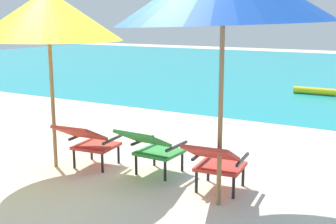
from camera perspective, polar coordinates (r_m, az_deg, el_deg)
name	(u,v)px	position (r m, az deg, el deg)	size (l,w,h in m)	color
ground_plane	(253,118)	(9.25, 10.75, -0.69)	(40.00, 40.00, 0.00)	beige
ocean_band	(333,72)	(17.58, 20.17, 4.72)	(40.00, 18.00, 0.01)	teal
swim_buoy	(325,92)	(12.31, 19.25, 2.43)	(0.18, 0.18, 1.60)	yellow
lounge_chair_left	(89,140)	(6.01, -9.99, -3.53)	(0.63, 0.93, 0.68)	red
lounge_chair_center	(152,146)	(5.66, -2.07, -4.34)	(0.57, 0.89, 0.68)	#338E3D
lounge_chair_right	(216,161)	(5.13, 6.11, -6.14)	(0.62, 0.93, 0.68)	red
beach_umbrella_left	(48,15)	(6.03, -14.94, 11.77)	(2.55, 2.55, 2.34)	olive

